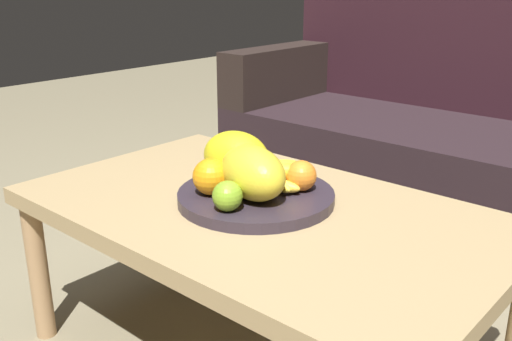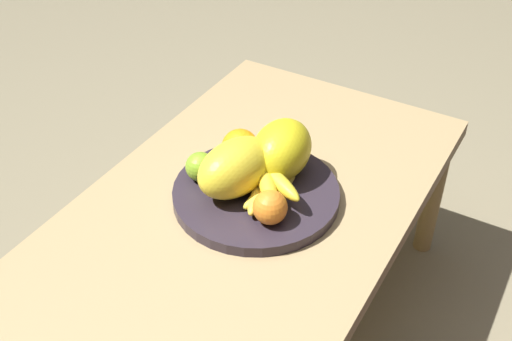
{
  "view_description": "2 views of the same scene",
  "coord_description": "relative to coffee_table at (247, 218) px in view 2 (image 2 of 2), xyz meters",
  "views": [
    {
      "loc": [
        0.78,
        -0.9,
        0.91
      ],
      "look_at": [
        -0.02,
        0.01,
        0.49
      ],
      "focal_mm": 40.48,
      "sensor_mm": 36.0,
      "label": 1
    },
    {
      "loc": [
        0.89,
        0.54,
        1.31
      ],
      "look_at": [
        -0.02,
        0.01,
        0.49
      ],
      "focal_mm": 45.29,
      "sensor_mm": 36.0,
      "label": 2
    }
  ],
  "objects": [
    {
      "name": "ground_plane",
      "position": [
        0.0,
        0.0,
        -0.37
      ],
      "size": [
        8.0,
        8.0,
        0.0
      ],
      "primitive_type": "plane",
      "color": "#7E7459"
    },
    {
      "name": "coffee_table",
      "position": [
        0.0,
        0.0,
        0.0
      ],
      "size": [
        1.09,
        0.65,
        0.42
      ],
      "color": "tan",
      "rests_on": "ground_plane"
    },
    {
      "name": "fruit_bowl",
      "position": [
        -0.02,
        0.01,
        0.06
      ],
      "size": [
        0.35,
        0.35,
        0.03
      ],
      "primitive_type": "cylinder",
      "color": "#2F2631",
      "rests_on": "coffee_table"
    },
    {
      "name": "melon_large_front",
      "position": [
        0.0,
        -0.02,
        0.13
      ],
      "size": [
        0.21,
        0.16,
        0.12
      ],
      "primitive_type": "ellipsoid",
      "rotation": [
        0.0,
        0.0,
        -0.28
      ],
      "color": "yellow",
      "rests_on": "fruit_bowl"
    },
    {
      "name": "melon_smaller_beside",
      "position": [
        -0.1,
        0.03,
        0.13
      ],
      "size": [
        0.18,
        0.14,
        0.12
      ],
      "primitive_type": "ellipsoid",
      "rotation": [
        0.0,
        0.0,
        0.1
      ],
      "color": "yellow",
      "rests_on": "fruit_bowl"
    },
    {
      "name": "orange_front",
      "position": [
        0.05,
        0.08,
        0.1
      ],
      "size": [
        0.07,
        0.07,
        0.07
      ],
      "primitive_type": "sphere",
      "color": "orange",
      "rests_on": "fruit_bowl"
    },
    {
      "name": "orange_left",
      "position": [
        -0.08,
        -0.07,
        0.11
      ],
      "size": [
        0.08,
        0.08,
        0.08
      ],
      "primitive_type": "sphere",
      "color": "orange",
      "rests_on": "fruit_bowl"
    },
    {
      "name": "apple_front",
      "position": [
        0.01,
        -0.11,
        0.1
      ],
      "size": [
        0.06,
        0.06,
        0.06
      ],
      "primitive_type": "sphere",
      "color": "#7DAC27",
      "rests_on": "fruit_bowl"
    },
    {
      "name": "banana_bunch",
      "position": [
        -0.01,
        0.05,
        0.1
      ],
      "size": [
        0.16,
        0.15,
        0.06
      ],
      "color": "gold",
      "rests_on": "fruit_bowl"
    }
  ]
}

